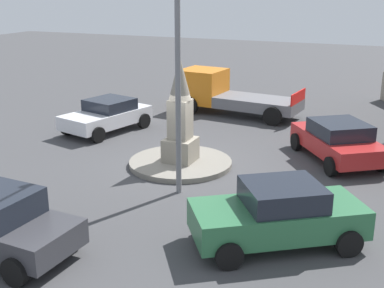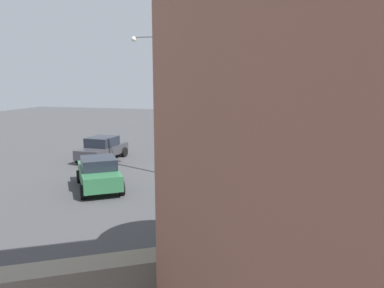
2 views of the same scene
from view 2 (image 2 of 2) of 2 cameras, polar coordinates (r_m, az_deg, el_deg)
ground_plane at (r=21.51m, az=1.71°, el=-4.25°), size 80.00×80.00×0.00m
traffic_island at (r=21.49m, az=1.71°, el=-4.03°), size 3.53×3.53×0.18m
monument at (r=21.14m, az=1.74°, el=0.40°), size 1.01×1.01×3.59m
streetlamp at (r=20.56m, az=-4.79°, el=8.34°), size 3.22×0.28×7.75m
car_white_near_island at (r=25.43m, az=9.99°, el=-0.54°), size 4.15×2.79×1.36m
car_dark_grey_parked_right at (r=25.13m, az=-13.41°, el=-0.64°), size 2.12×4.03×1.52m
car_red_approaching at (r=16.24m, az=7.04°, el=-6.37°), size 4.29×3.78×1.42m
car_green_far_side at (r=18.72m, az=-13.90°, el=-4.24°), size 3.70×4.31×1.54m
truck_orange_parked_left at (r=22.06m, az=22.07°, el=-2.04°), size 2.79×6.02×2.03m
stone_boundary_wall at (r=10.92m, az=22.87°, el=-15.37°), size 15.67×9.74×1.53m
tree_near_wall at (r=11.45m, az=25.07°, el=3.44°), size 3.54×3.54×5.97m
tree_mid_cluster at (r=9.57m, az=9.63°, el=2.79°), size 3.91×3.91×6.09m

